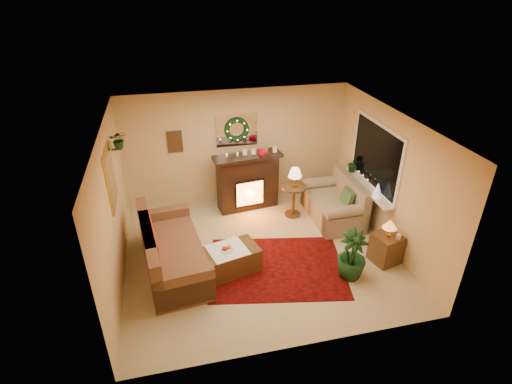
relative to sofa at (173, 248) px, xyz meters
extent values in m
plane|color=beige|center=(1.61, 0.06, -0.43)|extent=(5.00, 5.00, 0.00)
plane|color=white|center=(1.61, 0.06, 2.17)|extent=(5.00, 5.00, 0.00)
plane|color=#EFD88C|center=(1.61, 2.31, 0.87)|extent=(5.00, 5.00, 0.00)
plane|color=#EFD88C|center=(1.61, -2.19, 0.87)|extent=(5.00, 5.00, 0.00)
plane|color=#EFD88C|center=(-0.89, 0.06, 0.87)|extent=(4.50, 4.50, 0.00)
plane|color=#EFD88C|center=(4.11, 0.06, 0.87)|extent=(4.50, 4.50, 0.00)
cube|color=#4F040B|center=(1.80, -0.42, -0.42)|extent=(2.70, 2.23, 0.01)
cube|color=#4D2818|center=(0.00, 0.00, 0.00)|extent=(1.23, 2.31, 0.95)
cube|color=red|center=(-0.06, 0.19, 0.03)|extent=(0.75, 1.23, 0.02)
cube|color=black|center=(1.75, 1.84, 0.12)|extent=(1.37, 0.59, 1.22)
sphere|color=#B20019|center=(2.07, 1.81, 0.87)|extent=(0.20, 0.20, 0.20)
cylinder|color=white|center=(1.30, 1.82, 0.83)|extent=(0.06, 0.06, 0.17)
cylinder|color=#F2E6C2|center=(1.53, 1.83, 0.83)|extent=(0.06, 0.06, 0.18)
cube|color=white|center=(1.61, 2.29, 1.27)|extent=(0.92, 0.02, 0.72)
torus|color=#194719|center=(1.61, 2.25, 1.29)|extent=(0.55, 0.11, 0.55)
cube|color=#381E11|center=(0.26, 2.29, 1.12)|extent=(0.32, 0.03, 0.48)
cube|color=gold|center=(-0.87, 0.36, 1.32)|extent=(0.03, 0.84, 1.00)
imported|color=#194719|center=(-0.73, 1.11, 1.54)|extent=(0.33, 0.28, 0.36)
cube|color=tan|center=(3.44, 0.94, -0.01)|extent=(0.92, 1.59, 0.92)
cube|color=white|center=(4.09, 0.61, 1.12)|extent=(0.03, 1.86, 1.36)
cube|color=black|center=(4.08, 0.61, 1.12)|extent=(0.02, 1.70, 1.22)
cube|color=white|center=(3.99, 0.61, 0.44)|extent=(0.22, 1.86, 0.04)
cone|color=white|center=(3.96, 0.15, 0.61)|extent=(0.21, 0.21, 0.31)
imported|color=black|center=(3.99, 1.31, 0.66)|extent=(0.29, 0.23, 0.52)
cylinder|color=black|center=(2.64, 1.25, -0.10)|extent=(0.56, 0.56, 0.72)
cone|color=beige|center=(2.64, 1.22, 0.45)|extent=(0.28, 0.28, 0.44)
cube|color=#451F10|center=(3.80, -0.69, -0.16)|extent=(0.56, 0.56, 0.56)
cone|color=yellow|center=(3.78, -0.71, 0.32)|extent=(0.26, 0.26, 0.37)
cube|color=#3B1E0D|center=(0.93, -0.31, -0.22)|extent=(1.19, 0.84, 0.45)
cylinder|color=white|center=(0.92, -0.32, 0.02)|extent=(0.24, 0.24, 0.05)
imported|color=#2C6132|center=(2.99, -0.94, 0.02)|extent=(1.77, 1.77, 2.72)
camera|label=1|loc=(0.13, -5.93, 4.26)|focal=28.00mm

